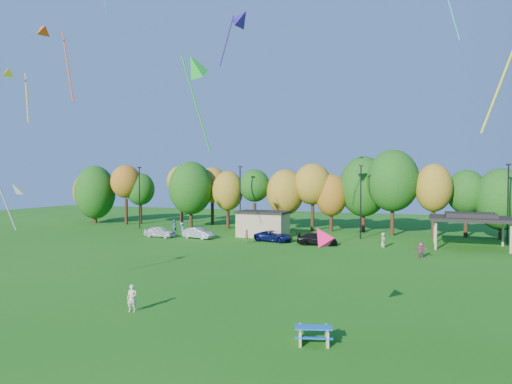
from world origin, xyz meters
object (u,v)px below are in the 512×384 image
(car_a, at_px, (160,232))
(car_c, at_px, (274,236))
(picnic_table, at_px, (313,333))
(car_d, at_px, (317,239))
(car_b, at_px, (198,233))
(kite_flyer, at_px, (132,298))

(car_a, height_order, car_c, car_a)
(picnic_table, distance_m, car_a, 39.43)
(picnic_table, distance_m, car_d, 30.26)
(car_b, bearing_deg, picnic_table, -132.37)
(picnic_table, xyz_separation_m, car_a, (-26.59, 29.12, 0.26))
(car_d, bearing_deg, car_a, 84.04)
(kite_flyer, xyz_separation_m, car_d, (4.31, 28.43, -0.12))
(picnic_table, xyz_separation_m, car_d, (-6.47, 29.56, 0.23))
(kite_flyer, distance_m, car_a, 32.14)
(car_b, bearing_deg, car_d, -78.81)
(picnic_table, bearing_deg, car_b, 110.61)
(picnic_table, xyz_separation_m, kite_flyer, (-10.78, 1.13, 0.35))
(car_a, bearing_deg, car_b, -81.92)
(kite_flyer, height_order, car_d, kite_flyer)
(kite_flyer, xyz_separation_m, car_b, (-10.69, 28.59, -0.10))
(kite_flyer, bearing_deg, car_c, 71.98)
(picnic_table, relative_size, car_b, 0.49)
(car_a, xyz_separation_m, car_d, (20.12, 0.44, -0.03))
(picnic_table, bearing_deg, kite_flyer, 158.77)
(kite_flyer, relative_size, car_a, 0.38)
(car_b, distance_m, car_d, 15.00)
(car_c, distance_m, car_d, 5.48)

